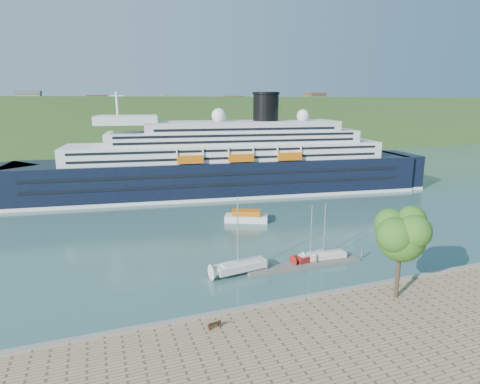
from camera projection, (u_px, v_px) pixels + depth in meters
name	position (u px, v px, depth m)	size (l,w,h in m)	color
ground	(315.00, 303.00, 45.92)	(400.00, 400.00, 0.00)	#315756
far_hillside	(147.00, 125.00, 176.04)	(400.00, 50.00, 24.00)	#335421
quay_coping	(317.00, 295.00, 45.48)	(220.00, 0.50, 0.30)	slate
cruise_ship	(219.00, 144.00, 96.73)	(109.88, 16.00, 24.68)	black
park_bench	(214.00, 324.00, 39.01)	(1.36, 0.56, 0.87)	#3F2212
promenade_tree	(400.00, 249.00, 43.96)	(6.91, 6.91, 11.44)	#215717
floating_pontoon	(304.00, 265.00, 55.98)	(16.84, 2.06, 0.37)	slate
sailboat_white_near	(241.00, 237.00, 52.66)	(7.86, 2.18, 10.16)	silver
sailboat_red	(313.00, 235.00, 56.81)	(6.21, 1.73, 8.02)	maroon
sailboat_white_far	(327.00, 234.00, 57.11)	(6.39, 1.78, 8.25)	silver
tender_launch	(246.00, 216.00, 76.37)	(8.16, 2.79, 2.26)	#CB600B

